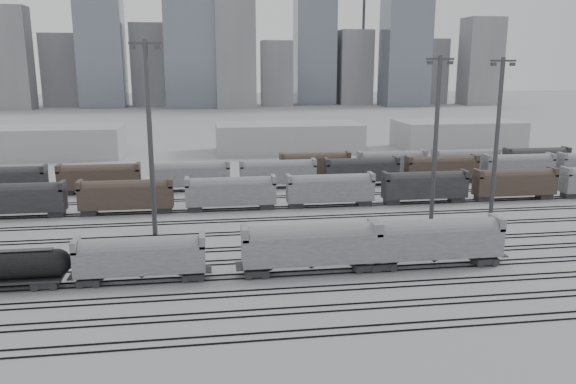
{
  "coord_description": "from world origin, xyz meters",
  "views": [
    {
      "loc": [
        -12.85,
        -59.89,
        23.74
      ],
      "look_at": [
        -0.14,
        26.58,
        4.0
      ],
      "focal_mm": 35.0,
      "sensor_mm": 36.0,
      "label": 1
    }
  ],
  "objects": [
    {
      "name": "bg_string_near",
      "position": [
        8.0,
        32.0,
        2.8
      ],
      "size": [
        151.0,
        3.0,
        5.6
      ],
      "color": "gray",
      "rests_on": "ground"
    },
    {
      "name": "crane_left",
      "position": [
        -28.74,
        305.0,
        57.39
      ],
      "size": [
        42.0,
        1.8,
        100.0
      ],
      "color": "#3B3B3E",
      "rests_on": "ground"
    },
    {
      "name": "hopper_car_c",
      "position": [
        13.94,
        1.0,
        3.57
      ],
      "size": [
        16.17,
        3.21,
        5.78
      ],
      "color": "black",
      "rests_on": "ground"
    },
    {
      "name": "light_mast_b",
      "position": [
        -20.5,
        19.28,
        14.42
      ],
      "size": [
        4.35,
        0.7,
        27.19
      ],
      "color": "#3B3B3E",
      "rests_on": "ground"
    },
    {
      "name": "light_mast_d",
      "position": [
        30.91,
        19.43,
        13.22
      ],
      "size": [
        3.99,
        0.64,
        24.93
      ],
      "color": "#3B3B3E",
      "rests_on": "ground"
    },
    {
      "name": "bg_string_far",
      "position": [
        35.5,
        56.0,
        2.8
      ],
      "size": [
        66.0,
        3.0,
        5.6
      ],
      "color": "#46382C",
      "rests_on": "ground"
    },
    {
      "name": "warehouse_left",
      "position": [
        -60.0,
        95.0,
        4.0
      ],
      "size": [
        50.0,
        18.0,
        8.0
      ],
      "primitive_type": "cube",
      "color": "#ABABAD",
      "rests_on": "ground"
    },
    {
      "name": "hopper_car_b",
      "position": [
        -1.13,
        1.0,
        3.59
      ],
      "size": [
        16.23,
        3.22,
        5.8
      ],
      "color": "black",
      "rests_on": "ground"
    },
    {
      "name": "light_mast_c",
      "position": [
        20.03,
        16.85,
        13.34
      ],
      "size": [
        4.02,
        0.64,
        25.14
      ],
      "color": "#3B3B3E",
      "rests_on": "ground"
    },
    {
      "name": "ground",
      "position": [
        0.0,
        0.0,
        0.0
      ],
      "size": [
        900.0,
        900.0,
        0.0
      ],
      "primitive_type": "plane",
      "color": "#A8A8AD",
      "rests_on": "ground"
    },
    {
      "name": "hopper_car_a",
      "position": [
        -20.44,
        1.0,
        3.16
      ],
      "size": [
        14.29,
        2.84,
        5.11
      ],
      "color": "black",
      "rests_on": "ground"
    },
    {
      "name": "bg_string_mid",
      "position": [
        18.0,
        48.0,
        2.8
      ],
      "size": [
        151.0,
        3.0,
        5.6
      ],
      "color": "black",
      "rests_on": "ground"
    },
    {
      "name": "crane_right",
      "position": [
        91.26,
        305.0,
        57.39
      ],
      "size": [
        42.0,
        1.8,
        100.0
      ],
      "color": "#3B3B3E",
      "rests_on": "ground"
    },
    {
      "name": "warehouse_mid",
      "position": [
        10.0,
        95.0,
        4.0
      ],
      "size": [
        40.0,
        18.0,
        8.0
      ],
      "primitive_type": "cube",
      "color": "#ABABAD",
      "rests_on": "ground"
    },
    {
      "name": "tracks",
      "position": [
        0.0,
        17.5,
        0.08
      ],
      "size": [
        220.0,
        71.5,
        0.16
      ],
      "color": "black",
      "rests_on": "ground"
    },
    {
      "name": "skyline",
      "position": [
        10.84,
        280.0,
        34.73
      ],
      "size": [
        316.0,
        22.4,
        95.0
      ],
      "color": "gray",
      "rests_on": "ground"
    },
    {
      "name": "warehouse_right",
      "position": [
        60.0,
        95.0,
        4.0
      ],
      "size": [
        35.0,
        18.0,
        8.0
      ],
      "primitive_type": "cube",
      "color": "#ABABAD",
      "rests_on": "ground"
    }
  ]
}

